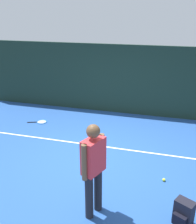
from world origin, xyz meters
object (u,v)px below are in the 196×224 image
Objects in this scene: tennis_player at (93,166)px; backpack at (183,213)px; tennis_ball_near_player at (164,180)px; tennis_racket at (41,122)px.

tennis_player is 3.86× the size of backpack.
tennis_player is 1.93m from tennis_ball_near_player.
tennis_racket is (-2.71, 3.28, -0.95)m from tennis_player.
tennis_player is 1.68m from backpack.
tennis_player is 2.68× the size of tennis_racket.
tennis_racket is 5.23m from backpack.
tennis_player reaches higher than tennis_racket.
tennis_ball_near_player reaches higher than tennis_racket.
tennis_player is 25.76× the size of tennis_ball_near_player.
backpack is 6.67× the size of tennis_ball_near_player.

